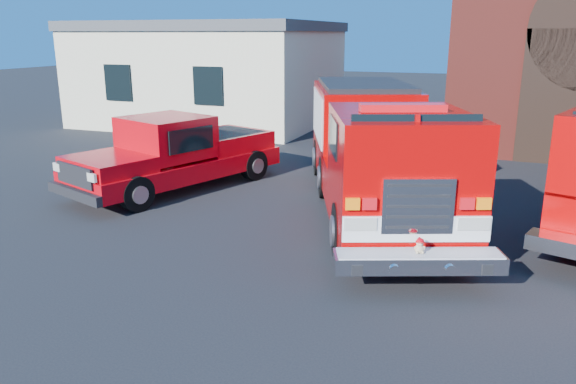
% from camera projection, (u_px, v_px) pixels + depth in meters
% --- Properties ---
extents(ground, '(100.00, 100.00, 0.00)m').
position_uv_depth(ground, '(310.00, 241.00, 10.80)').
color(ground, black).
rests_on(ground, ground).
extents(side_building, '(10.20, 8.20, 4.35)m').
position_uv_depth(side_building, '(212.00, 72.00, 24.96)').
color(side_building, beige).
rests_on(side_building, ground).
extents(fire_engine, '(5.42, 9.03, 2.70)m').
position_uv_depth(fire_engine, '(375.00, 148.00, 12.46)').
color(fire_engine, black).
rests_on(fire_engine, ground).
extents(pickup_truck, '(3.90, 6.09, 1.88)m').
position_uv_depth(pickup_truck, '(176.00, 154.00, 14.29)').
color(pickup_truck, black).
rests_on(pickup_truck, ground).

